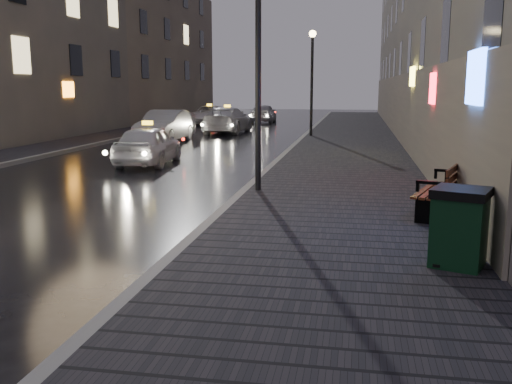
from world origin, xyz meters
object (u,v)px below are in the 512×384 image
Objects in this scene: lamp_far at (312,70)px; taxi_far at (209,115)px; car_left_mid at (165,126)px; bench at (445,189)px; taxi_near at (148,145)px; taxi_mid at (227,120)px; lamp_near at (258,50)px; car_far at (263,113)px; trash_bin at (459,227)px.

lamp_far is 1.13× the size of taxi_far.
bench is at bearing -52.56° from car_left_mid.
bench is 0.54× the size of taxi_near.
car_left_mid is (-2.05, 7.75, 0.09)m from taxi_near.
taxi_mid is (1.70, 6.00, -0.03)m from car_left_mid.
taxi_mid is at bearing 151.45° from lamp_far.
car_far is at bearing 99.05° from lamp_near.
trash_bin is (3.81, -5.42, -2.77)m from lamp_near.
car_left_mid reaches higher than taxi_mid.
bench is (4.08, -2.14, -2.82)m from lamp_near.
trash_bin is at bearing -79.92° from lamp_far.
lamp_far is at bearing 108.18° from car_far.
car_left_mid is 0.91× the size of taxi_mid.
taxi_far is at bearing 107.11° from lamp_near.
taxi_near is at bearing 133.21° from lamp_near.
lamp_far is 2.45× the size of bench.
bench is at bearing 103.84° from car_far.
lamp_far is 12.28m from taxi_near.
taxi_far reaches higher than trash_bin.
car_far reaches higher than bench.
taxi_near is (-4.70, -10.99, -2.81)m from lamp_far.
lamp_near reaches higher than taxi_near.
car_far is (-8.33, 33.80, -0.02)m from trash_bin.
taxi_far is (-12.16, 28.40, -0.02)m from bench.
bench is 3.29m from trash_bin.
car_left_mid is (-10.83, 14.89, 0.09)m from bench.
car_far reaches higher than taxi_near.
trash_bin is 0.28× the size of taxi_near.
lamp_far is 1.32× the size of taxi_near.
taxi_near is at bearing 158.90° from bench.
taxi_far is (-8.08, 10.25, -2.84)m from lamp_far.
lamp_near is at bearing 145.88° from trash_bin.
taxi_near reaches higher than trash_bin.
bench is 22.80m from taxi_mid.
trash_bin is at bearing -76.59° from bench.
taxi_far reaches higher than bench.
lamp_far is 4.73× the size of trash_bin.
lamp_far is (0.00, 16.00, 0.00)m from lamp_near.
car_far is at bearing -91.40° from taxi_mid.
lamp_near is 1.30× the size of car_far.
lamp_far is 7.97m from car_left_mid.
taxi_near is 0.98× the size of car_far.
lamp_near is at bearing 97.16° from car_far.
taxi_near is 21.52m from taxi_far.
trash_bin is (3.81, -21.42, -2.77)m from lamp_far.
taxi_far is at bearing 131.38° from trash_bin.
car_far is at bearing 110.07° from lamp_far.
bench is 30.89m from taxi_far.
taxi_far is (-1.33, 13.50, -0.12)m from car_left_mid.
taxi_mid is (-0.35, 13.74, 0.06)m from taxi_near.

